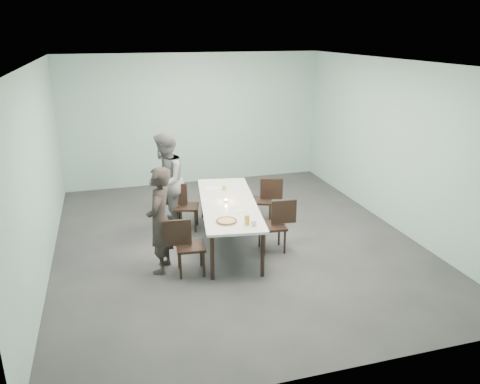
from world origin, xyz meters
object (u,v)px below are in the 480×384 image
object	(u,v)px
chair_far_right	(265,197)
beer_glass	(247,220)
pizza	(227,221)
table	(228,205)
diner_far	(166,181)
chair_far_left	(182,203)
side_plate	(240,211)
tealight	(226,201)
chair_near_right	(277,222)
water_tumbler	(254,223)
diner_near	(160,220)
amber_tumbler	(224,188)
chair_near_left	(185,243)

from	to	relation	value
chair_far_right	beer_glass	bearing A→B (deg)	83.30
chair_far_right	pizza	size ratio (longest dim) A/B	2.56
chair_far_right	beer_glass	size ratio (longest dim) A/B	5.80
table	diner_far	world-z (taller)	diner_far
chair_far_left	chair_far_right	world-z (taller)	same
side_plate	beer_glass	bearing A→B (deg)	-95.12
table	tealight	world-z (taller)	tealight
beer_glass	tealight	distance (m)	1.02
chair_far_left	side_plate	size ratio (longest dim) A/B	4.83
chair_far_left	chair_near_right	xyz separation A→B (m)	(1.35, -1.31, 0.00)
diner_far	side_plate	world-z (taller)	diner_far
diner_far	tealight	world-z (taller)	diner_far
beer_glass	pizza	bearing A→B (deg)	145.81
chair_far_left	beer_glass	distance (m)	1.99
table	water_tumbler	bearing A→B (deg)	-84.70
chair_far_right	pizza	bearing A→B (deg)	73.75
diner_near	tealight	bearing A→B (deg)	140.33
chair_far_right	pizza	world-z (taller)	chair_far_right
diner_far	side_plate	size ratio (longest dim) A/B	9.94
diner_far	beer_glass	xyz separation A→B (m)	(0.93, -1.98, -0.07)
beer_glass	amber_tumbler	distance (m)	1.63
chair_near_right	chair_far_right	size ratio (longest dim) A/B	1.00
side_plate	water_tumbler	xyz separation A→B (m)	(0.03, -0.63, 0.04)
water_tumbler	tealight	distance (m)	1.09
table	water_tumbler	distance (m)	1.09
chair_near_right	beer_glass	bearing A→B (deg)	43.26
chair_near_right	tealight	world-z (taller)	chair_near_right
table	tealight	xyz separation A→B (m)	(-0.04, -0.00, 0.08)
chair_near_right	pizza	bearing A→B (deg)	25.61
chair_far_left	diner_far	bearing A→B (deg)	168.32
chair_far_left	tealight	distance (m)	1.07
diner_near	amber_tumbler	xyz separation A→B (m)	(1.30, 1.26, -0.02)
diner_far	side_plate	bearing A→B (deg)	53.39
chair_far_left	diner_far	xyz separation A→B (m)	(-0.26, 0.14, 0.39)
chair_far_left	chair_near_right	world-z (taller)	same
diner_near	pizza	xyz separation A→B (m)	(0.97, -0.19, -0.05)
chair_near_right	amber_tumbler	bearing A→B (deg)	-55.69
diner_far	pizza	xyz separation A→B (m)	(0.66, -1.80, -0.13)
diner_far	pizza	bearing A→B (deg)	38.92
chair_far_right	diner_far	distance (m)	1.88
chair_near_right	chair_far_left	bearing A→B (deg)	-39.06
chair_near_left	diner_near	xyz separation A→B (m)	(-0.33, 0.20, 0.31)
chair_near_left	water_tumbler	xyz separation A→B (m)	(0.99, -0.24, 0.29)
chair_near_right	pizza	xyz separation A→B (m)	(-0.94, -0.36, 0.27)
diner_near	diner_far	distance (m)	1.64
chair_far_right	diner_far	world-z (taller)	diner_far
diner_far	pizza	size ratio (longest dim) A/B	5.26
chair_far_right	diner_near	bearing A→B (deg)	53.03
water_tumbler	side_plate	bearing A→B (deg)	93.08
diner_near	diner_far	bearing A→B (deg)	-169.06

